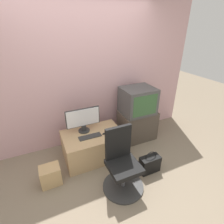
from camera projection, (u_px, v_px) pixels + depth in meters
The scene contains 11 objects.
ground_plane at pixel (116, 185), 2.58m from camera, with size 12.00×12.00×0.00m, color #7F705B.
wall_back at pixel (84, 76), 3.06m from camera, with size 4.40×0.05×2.60m.
desk at pixel (93, 145), 3.05m from camera, with size 1.00×0.66×0.47m.
side_stand at pixel (137, 125), 3.53m from camera, with size 0.70×0.46×0.59m.
main_monitor at pixel (83, 120), 2.92m from camera, with size 0.58×0.20×0.43m.
keyboard at pixel (90, 136), 2.86m from camera, with size 0.37×0.12×0.01m.
mouse at pixel (104, 134), 2.92m from camera, with size 0.05×0.03×0.02m.
crt_tv at pixel (138, 101), 3.27m from camera, with size 0.60×0.51×0.50m.
office_chair at pixel (122, 166), 2.43m from camera, with size 0.59×0.59×0.92m.
cardboard_box_lower at pixel (51, 175), 2.55m from camera, with size 0.29×0.23×0.30m.
handbag at pixel (150, 164), 2.76m from camera, with size 0.32×0.16×0.38m.
Camera 1 is at (-0.80, -1.62, 2.13)m, focal length 28.00 mm.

